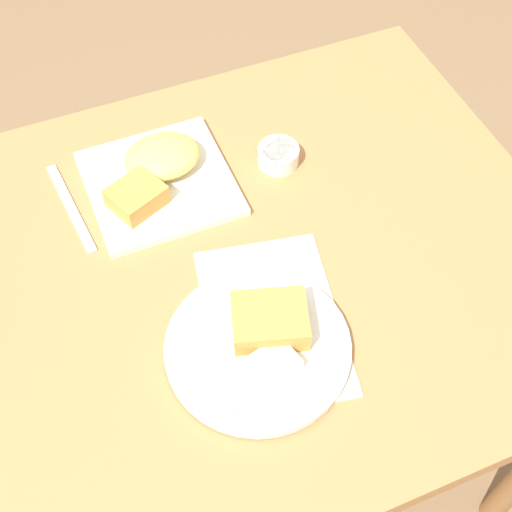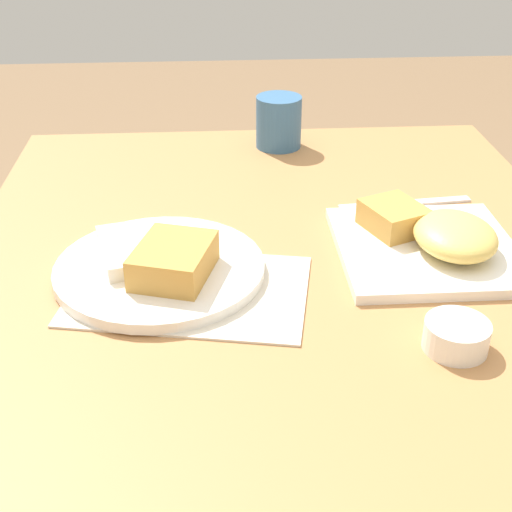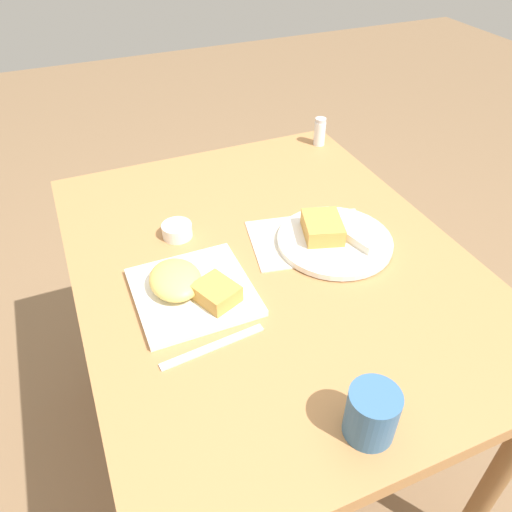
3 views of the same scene
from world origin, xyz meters
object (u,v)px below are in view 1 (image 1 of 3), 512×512
Objects in this scene: plate_oval_far at (261,343)px; butter_knife at (71,208)px; plate_square_near at (158,175)px; sauce_ramekin at (278,155)px.

plate_oval_far reaches higher than butter_knife.
plate_square_near reaches higher than plate_oval_far.
sauce_ramekin is (-0.17, -0.32, -0.00)m from plate_oval_far.
plate_square_near is 0.15m from butter_knife.
plate_square_near is 3.33× the size of sauce_ramekin.
butter_knife is at bearing -5.60° from sauce_ramekin.
butter_knife is at bearing -1.02° from plate_square_near.
butter_knife is at bearing -62.45° from plate_oval_far.
plate_square_near is at bearing -84.08° from plate_oval_far.
plate_oval_far is at bearing 62.67° from sauce_ramekin.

